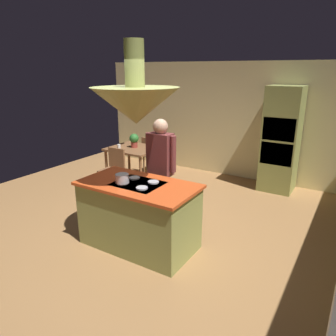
{
  "coord_description": "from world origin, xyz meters",
  "views": [
    {
      "loc": [
        2.43,
        -3.35,
        2.39
      ],
      "look_at": [
        0.1,
        0.4,
        1.0
      ],
      "focal_mm": 33.75,
      "sensor_mm": 36.0,
      "label": 1
    }
  ],
  "objects_px": {
    "cooking_pot_on_cooktop": "(122,178)",
    "chair_by_back_wall": "(152,152)",
    "person_at_island": "(161,166)",
    "chair_facing_island": "(114,167)",
    "potted_plant_on_table": "(134,140)",
    "dining_table": "(134,152)",
    "kitchen_island": "(139,215)",
    "cup_on_table": "(119,146)",
    "oven_tower": "(281,140)"
  },
  "relations": [
    {
      "from": "kitchen_island",
      "to": "person_at_island",
      "type": "height_order",
      "value": "person_at_island"
    },
    {
      "from": "oven_tower",
      "to": "cup_on_table",
      "type": "distance_m",
      "value": 3.33
    },
    {
      "from": "oven_tower",
      "to": "person_at_island",
      "type": "relative_size",
      "value": 1.24
    },
    {
      "from": "kitchen_island",
      "to": "cooking_pot_on_cooktop",
      "type": "distance_m",
      "value": 0.58
    },
    {
      "from": "dining_table",
      "to": "cup_on_table",
      "type": "height_order",
      "value": "cup_on_table"
    },
    {
      "from": "cooking_pot_on_cooktop",
      "to": "person_at_island",
      "type": "bearing_deg",
      "value": 85.78
    },
    {
      "from": "oven_tower",
      "to": "kitchen_island",
      "type": "bearing_deg",
      "value": -108.74
    },
    {
      "from": "potted_plant_on_table",
      "to": "cooking_pot_on_cooktop",
      "type": "relative_size",
      "value": 1.67
    },
    {
      "from": "person_at_island",
      "to": "cooking_pot_on_cooktop",
      "type": "xyz_separation_m",
      "value": [
        -0.06,
        -0.84,
        0.03
      ]
    },
    {
      "from": "chair_facing_island",
      "to": "cup_on_table",
      "type": "relative_size",
      "value": 9.67
    },
    {
      "from": "oven_tower",
      "to": "cooking_pot_on_cooktop",
      "type": "relative_size",
      "value": 11.61
    },
    {
      "from": "chair_facing_island",
      "to": "cup_on_table",
      "type": "bearing_deg",
      "value": 116.62
    },
    {
      "from": "oven_tower",
      "to": "cup_on_table",
      "type": "bearing_deg",
      "value": -155.65
    },
    {
      "from": "oven_tower",
      "to": "person_at_island",
      "type": "height_order",
      "value": "oven_tower"
    },
    {
      "from": "person_at_island",
      "to": "oven_tower",
      "type": "bearing_deg",
      "value": 64.71
    },
    {
      "from": "chair_facing_island",
      "to": "potted_plant_on_table",
      "type": "relative_size",
      "value": 2.9
    },
    {
      "from": "oven_tower",
      "to": "potted_plant_on_table",
      "type": "height_order",
      "value": "oven_tower"
    },
    {
      "from": "cup_on_table",
      "to": "chair_by_back_wall",
      "type": "bearing_deg",
      "value": 76.0
    },
    {
      "from": "dining_table",
      "to": "person_at_island",
      "type": "distance_m",
      "value": 2.15
    },
    {
      "from": "chair_by_back_wall",
      "to": "potted_plant_on_table",
      "type": "xyz_separation_m",
      "value": [
        -0.01,
        -0.64,
        0.42
      ]
    },
    {
      "from": "kitchen_island",
      "to": "oven_tower",
      "type": "distance_m",
      "value": 3.47
    },
    {
      "from": "kitchen_island",
      "to": "potted_plant_on_table",
      "type": "height_order",
      "value": "potted_plant_on_table"
    },
    {
      "from": "chair_facing_island",
      "to": "cooking_pot_on_cooktop",
      "type": "xyz_separation_m",
      "value": [
        1.54,
        -1.56,
        0.5
      ]
    },
    {
      "from": "oven_tower",
      "to": "chair_facing_island",
      "type": "height_order",
      "value": "oven_tower"
    },
    {
      "from": "cooking_pot_on_cooktop",
      "to": "chair_by_back_wall",
      "type": "bearing_deg",
      "value": 117.95
    },
    {
      "from": "chair_facing_island",
      "to": "cup_on_table",
      "type": "xyz_separation_m",
      "value": [
        -0.22,
        0.45,
        0.3
      ]
    },
    {
      "from": "potted_plant_on_table",
      "to": "cup_on_table",
      "type": "bearing_deg",
      "value": -129.57
    },
    {
      "from": "kitchen_island",
      "to": "person_at_island",
      "type": "xyz_separation_m",
      "value": [
        -0.1,
        0.71,
        0.51
      ]
    },
    {
      "from": "kitchen_island",
      "to": "person_at_island",
      "type": "relative_size",
      "value": 0.95
    },
    {
      "from": "potted_plant_on_table",
      "to": "kitchen_island",
      "type": "bearing_deg",
      "value": -51.26
    },
    {
      "from": "chair_facing_island",
      "to": "cooking_pot_on_cooktop",
      "type": "relative_size",
      "value": 4.83
    },
    {
      "from": "potted_plant_on_table",
      "to": "chair_by_back_wall",
      "type": "bearing_deg",
      "value": 89.04
    },
    {
      "from": "dining_table",
      "to": "potted_plant_on_table",
      "type": "bearing_deg",
      "value": 108.33
    },
    {
      "from": "kitchen_island",
      "to": "chair_facing_island",
      "type": "relative_size",
      "value": 1.84
    },
    {
      "from": "kitchen_island",
      "to": "chair_facing_island",
      "type": "height_order",
      "value": "kitchen_island"
    },
    {
      "from": "kitchen_island",
      "to": "oven_tower",
      "type": "bearing_deg",
      "value": 71.26
    },
    {
      "from": "dining_table",
      "to": "kitchen_island",
      "type": "bearing_deg",
      "value": -51.01
    },
    {
      "from": "cup_on_table",
      "to": "cooking_pot_on_cooktop",
      "type": "distance_m",
      "value": 2.68
    },
    {
      "from": "kitchen_island",
      "to": "chair_by_back_wall",
      "type": "xyz_separation_m",
      "value": [
        -1.7,
        2.77,
        0.04
      ]
    },
    {
      "from": "person_at_island",
      "to": "cup_on_table",
      "type": "bearing_deg",
      "value": 147.42
    },
    {
      "from": "dining_table",
      "to": "chair_facing_island",
      "type": "distance_m",
      "value": 0.69
    },
    {
      "from": "chair_facing_island",
      "to": "chair_by_back_wall",
      "type": "height_order",
      "value": "same"
    },
    {
      "from": "dining_table",
      "to": "chair_by_back_wall",
      "type": "distance_m",
      "value": 0.69
    },
    {
      "from": "chair_facing_island",
      "to": "potted_plant_on_table",
      "type": "distance_m",
      "value": 0.82
    },
    {
      "from": "chair_by_back_wall",
      "to": "potted_plant_on_table",
      "type": "height_order",
      "value": "potted_plant_on_table"
    },
    {
      "from": "person_at_island",
      "to": "cup_on_table",
      "type": "distance_m",
      "value": 2.17
    },
    {
      "from": "person_at_island",
      "to": "cooking_pot_on_cooktop",
      "type": "relative_size",
      "value": 9.4
    },
    {
      "from": "person_at_island",
      "to": "chair_facing_island",
      "type": "xyz_separation_m",
      "value": [
        -1.6,
        0.72,
        -0.47
      ]
    },
    {
      "from": "dining_table",
      "to": "potted_plant_on_table",
      "type": "xyz_separation_m",
      "value": [
        -0.01,
        0.03,
        0.27
      ]
    },
    {
      "from": "chair_by_back_wall",
      "to": "cup_on_table",
      "type": "xyz_separation_m",
      "value": [
        -0.22,
        -0.9,
        0.3
      ]
    }
  ]
}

